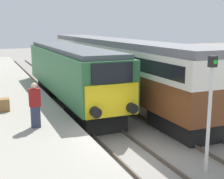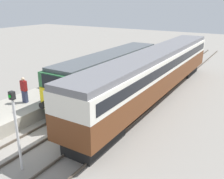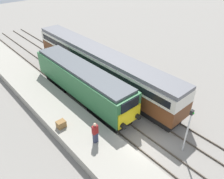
{
  "view_description": "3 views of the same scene",
  "coord_description": "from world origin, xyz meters",
  "px_view_note": "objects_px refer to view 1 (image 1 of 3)",
  "views": [
    {
      "loc": [
        -5.12,
        -9.86,
        4.91
      ],
      "look_at": [
        0.0,
        2.19,
        2.21
      ],
      "focal_mm": 50.0,
      "sensor_mm": 36.0,
      "label": 1
    },
    {
      "loc": [
        10.57,
        -8.28,
        7.55
      ],
      "look_at": [
        1.7,
        6.19,
        1.6
      ],
      "focal_mm": 40.0,
      "sensor_mm": 36.0,
      "label": 2
    },
    {
      "loc": [
        -10.01,
        -7.02,
        13.24
      ],
      "look_at": [
        1.7,
        6.19,
        1.6
      ],
      "focal_mm": 35.0,
      "sensor_mm": 36.0,
      "label": 3
    }
  ],
  "objects_px": {
    "person_on_platform": "(35,105)",
    "signal_post": "(210,105)",
    "passenger_carriage": "(112,61)",
    "locomotive": "(71,73)",
    "luggage_crate": "(2,105)"
  },
  "relations": [
    {
      "from": "person_on_platform",
      "to": "luggage_crate",
      "type": "bearing_deg",
      "value": 109.26
    },
    {
      "from": "person_on_platform",
      "to": "passenger_carriage",
      "type": "bearing_deg",
      "value": 49.5
    },
    {
      "from": "person_on_platform",
      "to": "signal_post",
      "type": "distance_m",
      "value": 6.7
    },
    {
      "from": "locomotive",
      "to": "luggage_crate",
      "type": "bearing_deg",
      "value": -144.47
    },
    {
      "from": "person_on_platform",
      "to": "signal_post",
      "type": "height_order",
      "value": "signal_post"
    },
    {
      "from": "person_on_platform",
      "to": "signal_post",
      "type": "relative_size",
      "value": 0.46
    },
    {
      "from": "person_on_platform",
      "to": "luggage_crate",
      "type": "distance_m",
      "value": 3.38
    },
    {
      "from": "luggage_crate",
      "to": "signal_post",
      "type": "bearing_deg",
      "value": -51.75
    },
    {
      "from": "passenger_carriage",
      "to": "person_on_platform",
      "type": "bearing_deg",
      "value": -130.5
    },
    {
      "from": "passenger_carriage",
      "to": "signal_post",
      "type": "distance_m",
      "value": 12.39
    },
    {
      "from": "signal_post",
      "to": "person_on_platform",
      "type": "bearing_deg",
      "value": 137.57
    },
    {
      "from": "locomotive",
      "to": "signal_post",
      "type": "relative_size",
      "value": 3.42
    },
    {
      "from": "locomotive",
      "to": "person_on_platform",
      "type": "relative_size",
      "value": 7.37
    },
    {
      "from": "signal_post",
      "to": "luggage_crate",
      "type": "relative_size",
      "value": 5.66
    },
    {
      "from": "passenger_carriage",
      "to": "person_on_platform",
      "type": "xyz_separation_m",
      "value": [
        -6.63,
        -7.76,
        -0.67
      ]
    }
  ]
}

